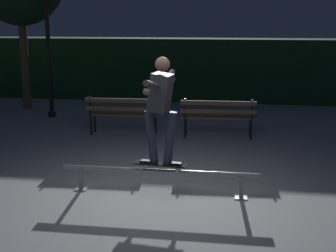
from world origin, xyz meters
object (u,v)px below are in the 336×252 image
(grind_rail, at_px, (159,174))
(park_bench_leftmost, at_px, (123,111))
(skateboarder, at_px, (161,101))
(lamp_post_left, at_px, (47,21))
(skateboard, at_px, (161,164))
(park_bench_left_center, at_px, (218,114))

(grind_rail, bearing_deg, park_bench_leftmost, 112.03)
(grind_rail, bearing_deg, skateboarder, -0.71)
(grind_rail, xyz_separation_m, lamp_post_left, (-3.75, 5.15, 2.18))
(skateboard, relative_size, park_bench_left_center, 0.49)
(lamp_post_left, bearing_deg, grind_rail, -53.98)
(grind_rail, height_order, lamp_post_left, lamp_post_left)
(park_bench_left_center, bearing_deg, park_bench_leftmost, 180.00)
(skateboarder, bearing_deg, park_bench_left_center, 78.91)
(park_bench_leftmost, relative_size, park_bench_left_center, 1.00)
(skateboarder, distance_m, park_bench_left_center, 3.61)
(skateboard, distance_m, park_bench_leftmost, 3.73)
(skateboarder, relative_size, park_bench_leftmost, 0.96)
(skateboard, relative_size, park_bench_leftmost, 0.49)
(park_bench_left_center, xyz_separation_m, lamp_post_left, (-4.45, 1.71, 1.94))
(skateboard, bearing_deg, grind_rail, 180.00)
(grind_rail, distance_m, park_bench_leftmost, 3.73)
(lamp_post_left, bearing_deg, skateboard, -53.81)
(skateboarder, height_order, lamp_post_left, lamp_post_left)
(skateboard, height_order, lamp_post_left, lamp_post_left)
(skateboard, height_order, skateboarder, skateboarder)
(park_bench_leftmost, height_order, park_bench_left_center, same)
(skateboard, xyz_separation_m, skateboarder, (0.00, -0.00, 0.94))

